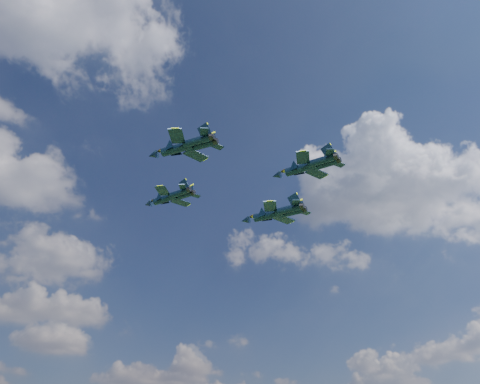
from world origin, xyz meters
name	(u,v)px	position (x,y,z in m)	size (l,w,h in m)	color
jet_lead	(164,199)	(-15.19, 21.11, 62.33)	(10.32, 13.98, 3.38)	black
jet_left	(175,149)	(-21.55, 0.51, 61.51)	(11.40, 14.21, 3.54)	black
jet_right	(267,215)	(8.83, 16.03, 62.22)	(12.80, 17.03, 4.16)	black
jet_slot	(299,169)	(2.26, -5.12, 61.84)	(10.91, 14.74, 3.57)	black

